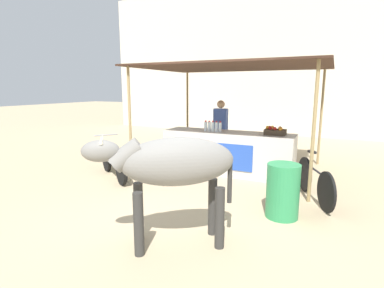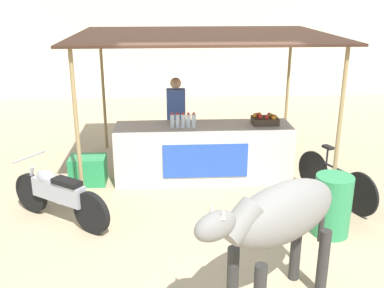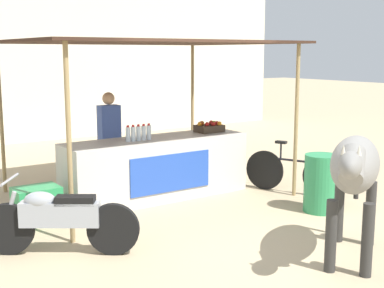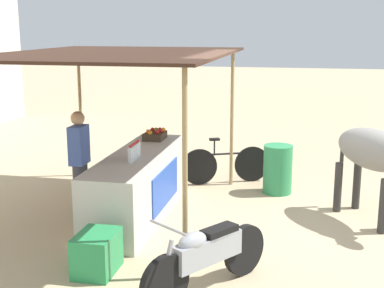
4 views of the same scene
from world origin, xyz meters
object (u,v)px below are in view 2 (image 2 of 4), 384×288
at_px(fruit_crate, 265,120).
at_px(motorcycle_parked, 58,194).
at_px(bicycle_leaning, 335,181).
at_px(stall_counter, 203,152).
at_px(cow, 279,219).
at_px(vendor_behind_counter, 176,120).
at_px(water_barrel, 332,205).
at_px(cooler_box, 88,170).

xyz_separation_m(fruit_crate, motorcycle_parked, (-3.23, -1.48, -0.61)).
bearing_deg(bicycle_leaning, stall_counter, 152.38).
bearing_deg(cow, fruit_crate, 80.07).
bearing_deg(motorcycle_parked, stall_counter, 33.39).
height_order(stall_counter, vendor_behind_counter, vendor_behind_counter).
height_order(motorcycle_parked, bicycle_leaning, motorcycle_parked).
bearing_deg(water_barrel, bicycle_leaning, 67.65).
relative_size(water_barrel, motorcycle_parked, 0.55).
xyz_separation_m(stall_counter, cooler_box, (-1.97, -0.10, -0.24)).
bearing_deg(fruit_crate, motorcycle_parked, -155.35).
relative_size(stall_counter, cow, 1.77).
height_order(stall_counter, bicycle_leaning, stall_counter).
xyz_separation_m(stall_counter, cow, (0.45, -3.43, 0.55)).
relative_size(water_barrel, bicycle_leaning, 0.55).
distance_m(vendor_behind_counter, water_barrel, 3.43).
distance_m(cooler_box, bicycle_leaning, 4.04).
xyz_separation_m(stall_counter, bicycle_leaning, (1.96, -1.03, -0.13)).
height_order(cow, bicycle_leaning, cow).
bearing_deg(cooler_box, stall_counter, 2.82).
relative_size(water_barrel, cow, 0.49).
bearing_deg(cooler_box, bicycle_leaning, -13.28).
relative_size(cooler_box, bicycle_leaning, 0.39).
relative_size(vendor_behind_counter, bicycle_leaning, 1.07).
relative_size(stall_counter, fruit_crate, 6.82).
xyz_separation_m(vendor_behind_counter, water_barrel, (2.01, -2.74, -0.43)).
bearing_deg(water_barrel, cooler_box, 151.87).
distance_m(vendor_behind_counter, motorcycle_parked, 2.81).
bearing_deg(bicycle_leaning, motorcycle_parked, -174.40).
bearing_deg(water_barrel, fruit_crate, 103.92).
bearing_deg(vendor_behind_counter, stall_counter, -59.20).
bearing_deg(bicycle_leaning, cow, -122.18).
distance_m(fruit_crate, water_barrel, 2.19).
bearing_deg(stall_counter, bicycle_leaning, -27.62).
bearing_deg(vendor_behind_counter, fruit_crate, -24.97).
bearing_deg(stall_counter, fruit_crate, 2.76).
bearing_deg(water_barrel, stall_counter, 128.18).
bearing_deg(cow, stall_counter, 97.47).
bearing_deg(vendor_behind_counter, bicycle_leaning, -36.44).
bearing_deg(bicycle_leaning, cooler_box, 166.72).
bearing_deg(vendor_behind_counter, motorcycle_parked, -128.25).
bearing_deg(cow, vendor_behind_counter, 102.13).
bearing_deg(vendor_behind_counter, cooler_box, -150.86).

